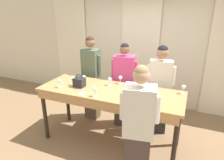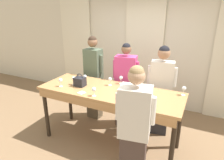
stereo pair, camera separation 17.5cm
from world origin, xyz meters
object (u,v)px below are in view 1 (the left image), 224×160
wine_glass_center_right (127,93)px  host_pouring (138,130)px  wine_glass_back_left (184,87)px  guest_cream_sweater (159,89)px  wine_glass_front_mid (110,80)px  guest_pink_top (124,86)px  tasting_bar (109,96)px  guest_olive_jacket (92,78)px  handbag (79,82)px  wine_glass_near_host (139,83)px  wine_glass_by_bottle (95,90)px  wine_glass_back_mid (139,81)px  wine_glass_back_right (73,79)px  wine_glass_front_right (60,82)px  wine_glass_center_mid (84,77)px  wine_bottle (142,98)px  wine_glass_center_left (144,88)px  wine_glass_front_left (120,78)px

wine_glass_center_right → host_pouring: bearing=-55.7°
wine_glass_back_left → guest_cream_sweater: bearing=140.3°
wine_glass_front_mid → guest_pink_top: size_ratio=0.09×
tasting_bar → guest_olive_jacket: guest_olive_jacket is taller
handbag → wine_glass_front_mid: bearing=29.1°
wine_glass_center_right → host_pouring: 0.63m
wine_glass_near_host → handbag: bearing=-164.5°
wine_glass_center_right → wine_glass_by_bottle: same height
wine_glass_front_mid → wine_glass_back_mid: size_ratio=1.00×
wine_glass_front_mid → wine_glass_back_right: (-0.60, -0.25, 0.00)m
wine_glass_front_right → wine_glass_near_host: size_ratio=1.00×
wine_glass_center_mid → wine_glass_near_host: size_ratio=1.00×
wine_bottle → host_pouring: 0.47m
wine_glass_back_left → host_pouring: (-0.44, -1.05, -0.26)m
guest_pink_top → wine_glass_front_right: bearing=-133.9°
wine_glass_back_mid → guest_pink_top: guest_pink_top is taller
wine_glass_back_left → guest_pink_top: (-1.13, 0.35, -0.27)m
wine_bottle → guest_cream_sweater: bearing=85.3°
wine_bottle → wine_glass_center_right: bearing=161.1°
handbag → wine_glass_front_right: handbag is taller
wine_glass_center_left → wine_glass_back_right: size_ratio=1.00×
wine_glass_center_mid → host_pouring: host_pouring is taller
wine_glass_near_host → guest_olive_jacket: guest_olive_jacket is taller
wine_glass_center_mid → guest_olive_jacket: (-0.15, 0.55, -0.20)m
wine_glass_near_host → guest_cream_sweater: 0.59m
tasting_bar → wine_glass_front_left: wine_glass_front_left is taller
guest_olive_jacket → guest_pink_top: size_ratio=1.05×
guest_cream_sweater → wine_glass_back_mid: bearing=-131.1°
wine_bottle → wine_glass_near_host: 0.59m
wine_glass_back_right → guest_olive_jacket: (-0.02, 0.72, -0.20)m
handbag → wine_glass_by_bottle: 0.51m
wine_bottle → wine_glass_back_right: bearing=167.4°
wine_glass_front_left → host_pouring: 1.29m
wine_glass_center_mid → wine_glass_back_right: (-0.13, -0.17, 0.00)m
handbag → wine_glass_center_right: size_ratio=1.53×
wine_glass_center_mid → wine_glass_near_host: bearing=5.2°
guest_pink_top → host_pouring: bearing=-64.0°
wine_glass_center_mid → wine_glass_back_mid: bearing=11.4°
wine_glass_center_right → wine_glass_back_right: same height
wine_glass_center_left → wine_glass_back_left: bearing=24.7°
wine_glass_front_mid → tasting_bar: bearing=-68.0°
wine_glass_near_host → guest_cream_sweater: guest_cream_sweater is taller
wine_glass_front_mid → guest_olive_jacket: 0.81m
tasting_bar → guest_pink_top: bearing=88.6°
wine_glass_back_mid → guest_olive_jacket: size_ratio=0.08×
tasting_bar → wine_glass_by_bottle: bearing=-111.1°
tasting_bar → wine_glass_front_right: wine_glass_front_right is taller
wine_glass_front_left → wine_glass_center_left: bearing=-30.0°
guest_pink_top → wine_glass_back_left: bearing=-17.4°
wine_glass_center_right → guest_pink_top: bearing=111.3°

